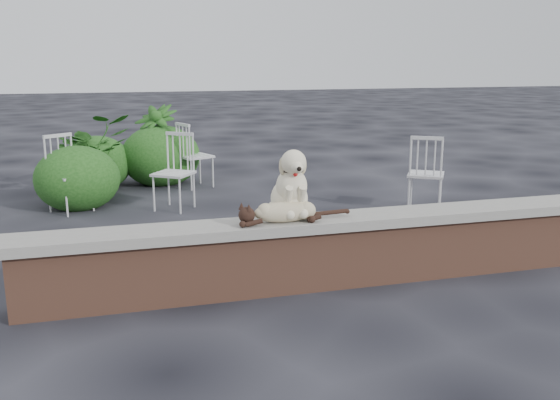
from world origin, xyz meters
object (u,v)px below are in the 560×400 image
object	(u,v)px
cat	(285,210)
potted_plant_a	(92,155)
chair_a	(69,174)
potted_plant_b	(156,144)
chair_b	(173,172)
dog	(289,182)
chair_e	(195,155)
chair_c	(426,173)

from	to	relation	value
cat	potted_plant_a	size ratio (longest dim) A/B	0.99
cat	chair_a	world-z (taller)	chair_a
potted_plant_b	chair_b	bearing A→B (deg)	-87.77
dog	chair_b	bearing A→B (deg)	103.41
chair_e	chair_b	bearing A→B (deg)	137.88
chair_b	potted_plant_b	world-z (taller)	potted_plant_b
chair_a	chair_b	bearing A→B (deg)	-46.60
dog	cat	bearing A→B (deg)	-117.55
cat	chair_e	world-z (taller)	chair_e
cat	dog	bearing A→B (deg)	62.45
dog	potted_plant_a	distance (m)	4.28
chair_e	potted_plant_a	xyz separation A→B (m)	(-1.41, -0.16, 0.09)
dog	cat	world-z (taller)	dog
chair_c	potted_plant_b	world-z (taller)	potted_plant_b
chair_a	potted_plant_a	distance (m)	0.94
cat	chair_e	distance (m)	4.26
chair_b	chair_c	xyz separation A→B (m)	(2.97, -0.88, 0.00)
chair_e	potted_plant_a	distance (m)	1.42
chair_b	potted_plant_b	distance (m)	1.73
cat	chair_e	size ratio (longest dim) A/B	1.18
chair_b	potted_plant_b	xyz separation A→B (m)	(-0.07, 1.73, 0.11)
cat	potted_plant_b	distance (m)	4.75
dog	chair_a	size ratio (longest dim) A/B	0.61
chair_b	potted_plant_b	bearing A→B (deg)	127.70
potted_plant_a	potted_plant_b	bearing A→B (deg)	34.01
dog	chair_b	xyz separation A→B (m)	(-0.65, 2.83, -0.40)
chair_b	chair_a	bearing A→B (deg)	-154.73
dog	chair_e	size ratio (longest dim) A/B	0.61
cat	chair_a	bearing A→B (deg)	119.77
chair_c	potted_plant_b	bearing A→B (deg)	-8.48
chair_b	chair_a	size ratio (longest dim) A/B	1.00
chair_e	chair_c	bearing A→B (deg)	-153.34
chair_b	chair_c	distance (m)	3.10
dog	chair_a	distance (m)	3.61
chair_e	cat	bearing A→B (deg)	158.78
chair_e	chair_c	world-z (taller)	same
dog	chair_b	distance (m)	2.93
potted_plant_b	chair_e	bearing A→B (deg)	-41.64
chair_b	chair_e	bearing A→B (deg)	106.25
cat	chair_c	distance (m)	3.20
chair_c	potted_plant_a	bearing A→B (deg)	5.28
dog	potted_plant_a	xyz separation A→B (m)	(-1.62, 3.95, -0.31)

